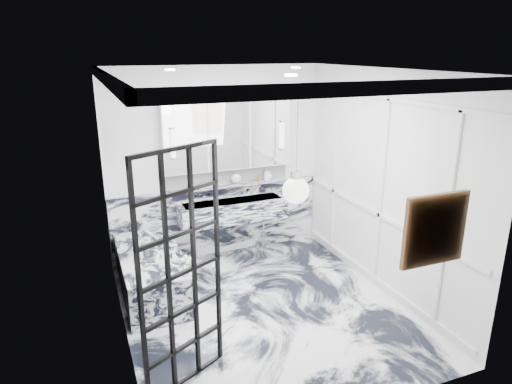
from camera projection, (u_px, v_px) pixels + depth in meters
name	position (u px, v px, depth m)	size (l,w,h in m)	color
floor	(264.00, 309.00, 5.51)	(3.60, 3.60, 0.00)	white
ceiling	(265.00, 70.00, 4.67)	(3.60, 3.60, 0.00)	white
wall_back	(217.00, 163.00, 6.68)	(3.60, 3.60, 0.00)	white
wall_front	(355.00, 269.00, 3.50)	(3.60, 3.60, 0.00)	white
wall_left	(116.00, 219.00, 4.52)	(3.60, 3.60, 0.00)	white
wall_right	(383.00, 184.00, 5.66)	(3.60, 3.60, 0.00)	white
marble_clad_back	(219.00, 220.00, 6.92)	(3.18, 0.05, 1.05)	white
marble_clad_left	(118.00, 224.00, 4.55)	(0.02, 3.56, 2.68)	white
panel_molding	(381.00, 192.00, 5.68)	(0.03, 3.40, 2.30)	white
soap_bottle_a	(266.00, 174.00, 6.93)	(0.07, 0.07, 0.19)	#8C5919
soap_bottle_b	(269.00, 175.00, 6.95)	(0.07, 0.07, 0.16)	#4C4C51
soap_bottle_c	(269.00, 175.00, 6.96)	(0.11, 0.11, 0.14)	silver
face_pot	(236.00, 179.00, 6.77)	(0.15, 0.15, 0.15)	white
amber_bottle	(259.00, 178.00, 6.91)	(0.04, 0.04, 0.10)	#8C5919
flower_vase	(186.00, 271.00, 5.14)	(0.08, 0.08, 0.12)	silver
crittall_door	(182.00, 273.00, 4.02)	(0.88, 0.04, 2.24)	black
artwork	(435.00, 230.00, 3.75)	(0.52, 0.05, 0.52)	#CA5014
pendant_light	(296.00, 191.00, 3.84)	(0.23, 0.23, 0.23)	white
trough_sink	(233.00, 210.00, 6.72)	(1.60, 0.45, 0.30)	silver
ledge	(229.00, 185.00, 6.76)	(1.90, 0.14, 0.04)	silver
subway_tile	(227.00, 176.00, 6.78)	(1.90, 0.03, 0.23)	white
mirror_cabinet	(228.00, 135.00, 6.54)	(1.90, 0.16, 1.00)	white
sconce_left	(173.00, 143.00, 6.18)	(0.07, 0.07, 0.40)	white
sconce_right	(282.00, 135.00, 6.76)	(0.07, 0.07, 0.40)	white
bathtub	(152.00, 273.00, 5.80)	(0.75, 1.65, 0.55)	silver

